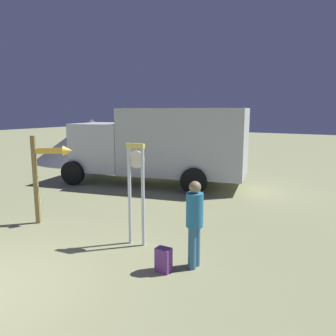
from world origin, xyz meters
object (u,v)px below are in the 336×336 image
object	(u,v)px
arrow_sign	(48,166)
backpack	(164,260)
person_near_clock	(195,220)
dome_tent	(92,139)
standing_clock	(136,185)
box_truck_near	(163,143)

from	to	relation	value
arrow_sign	backpack	bearing A→B (deg)	-11.69
person_near_clock	arrow_sign	bearing A→B (deg)	174.98
person_near_clock	backpack	world-z (taller)	person_near_clock
person_near_clock	dome_tent	distance (m)	14.17
person_near_clock	dome_tent	world-z (taller)	dome_tent
standing_clock	backpack	bearing A→B (deg)	-34.25
standing_clock	arrow_sign	distance (m)	2.66
standing_clock	box_truck_near	world-z (taller)	box_truck_near
person_near_clock	box_truck_near	xyz separation A→B (m)	(-4.00, 5.59, 0.68)
box_truck_near	dome_tent	world-z (taller)	box_truck_near
arrow_sign	box_truck_near	size ratio (longest dim) A/B	0.31
backpack	dome_tent	world-z (taller)	dome_tent
standing_clock	dome_tent	xyz separation A→B (m)	(-9.36, 8.76, -0.13)
arrow_sign	dome_tent	distance (m)	11.01
arrow_sign	backpack	xyz separation A→B (m)	(3.77, -0.78, -1.23)
arrow_sign	dome_tent	world-z (taller)	dome_tent
backpack	box_truck_near	xyz separation A→B (m)	(-3.61, 6.01, 1.35)
standing_clock	person_near_clock	bearing A→B (deg)	-12.76
standing_clock	backpack	distance (m)	1.72
standing_clock	arrow_sign	world-z (taller)	arrow_sign
standing_clock	dome_tent	distance (m)	12.82
arrow_sign	box_truck_near	bearing A→B (deg)	88.35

